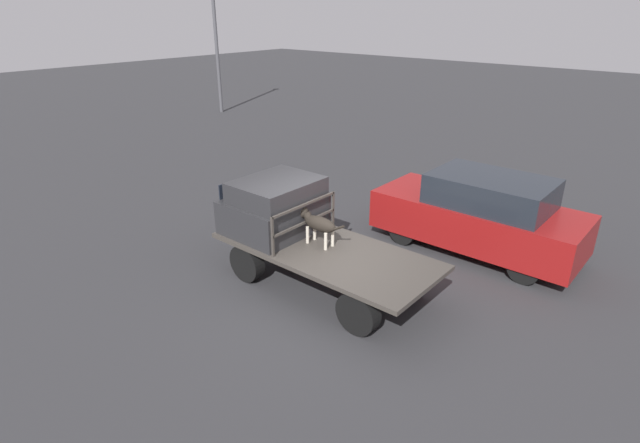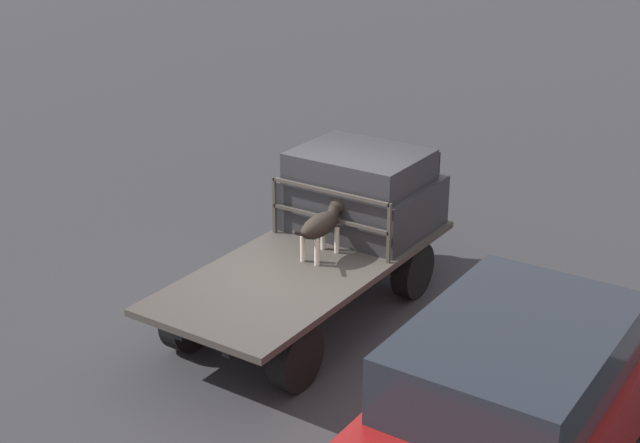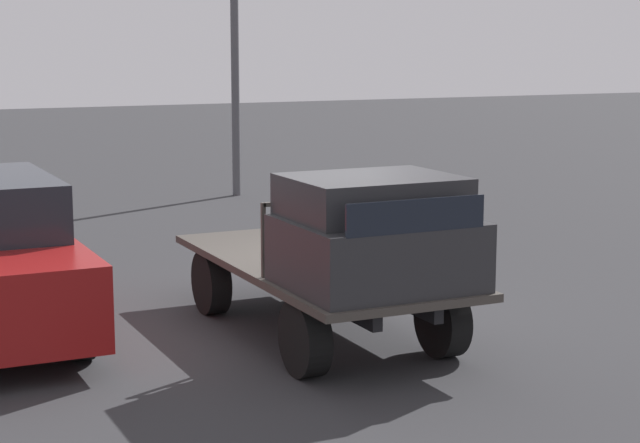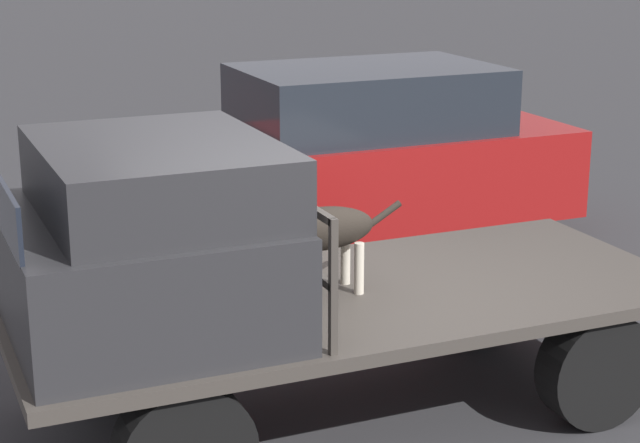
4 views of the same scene
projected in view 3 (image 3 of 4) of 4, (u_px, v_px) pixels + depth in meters
name	position (u px, v px, depth m)	size (l,w,h in m)	color
ground_plane	(318.00, 333.00, 11.38)	(80.00, 80.00, 0.00)	#2D2D30
flatbed_truck	(318.00, 280.00, 11.28)	(4.15, 1.81, 0.79)	black
truck_cab	(375.00, 234.00, 10.04)	(1.46, 1.69, 1.04)	#28282B
truck_headboard	(339.00, 222.00, 10.73)	(0.04, 1.69, 0.74)	#3D3833
dog	(324.00, 227.00, 10.91)	(1.10, 0.26, 0.67)	beige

